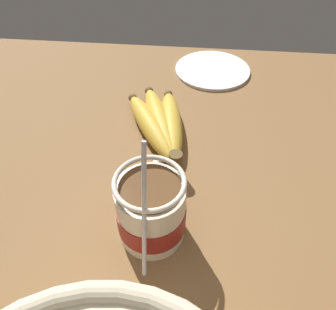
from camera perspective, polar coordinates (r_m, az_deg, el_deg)
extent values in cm
cube|color=brown|center=(46.43, 1.32, -11.02)|extent=(95.63, 95.63, 3.10)
cylinder|color=beige|center=(39.91, -2.95, -9.83)|extent=(8.24, 8.24, 8.69)
cylinder|color=maroon|center=(40.66, -2.90, -10.58)|extent=(8.44, 8.44, 3.43)
torus|color=beige|center=(42.58, -2.05, -3.87)|extent=(5.61, 0.90, 5.61)
cylinder|color=brown|center=(36.38, -3.20, -5.77)|extent=(7.04, 7.04, 0.40)
torus|color=beige|center=(35.61, -3.27, -4.74)|extent=(8.24, 8.24, 0.60)
cylinder|color=#B2B2B7|center=(33.63, -4.18, -10.37)|extent=(5.47, 0.50, 15.79)
ellipsoid|color=#B2B2B7|center=(41.51, -3.08, -13.72)|extent=(3.00, 2.00, 0.80)
cylinder|color=brown|center=(47.55, 1.33, -1.08)|extent=(2.00, 2.00, 3.00)
ellipsoid|color=gold|center=(55.35, 0.58, 5.43)|extent=(17.75, 6.15, 3.49)
sphere|color=brown|center=(62.32, 0.06, 10.51)|extent=(1.57, 1.57, 1.57)
ellipsoid|color=gold|center=(55.79, -1.41, 5.81)|extent=(19.19, 9.62, 3.52)
sphere|color=brown|center=(63.36, -3.32, 11.09)|extent=(1.58, 1.58, 1.58)
ellipsoid|color=gold|center=(54.94, -3.05, 5.03)|extent=(17.27, 11.88, 3.53)
sphere|color=brown|center=(61.70, -6.16, 9.87)|extent=(1.59, 1.59, 1.59)
cylinder|color=white|center=(73.36, 7.74, 14.51)|extent=(16.01, 16.01, 0.60)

